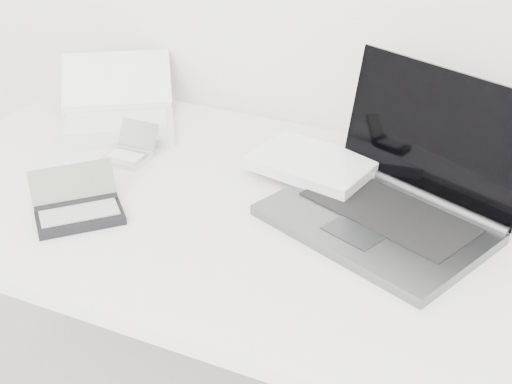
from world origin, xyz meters
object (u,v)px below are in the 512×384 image
at_px(desk, 278,232).
at_px(laptop_large, 374,189).
at_px(netbook_open_white, 116,114).
at_px(palmtop_charcoal, 78,209).

distance_m(desk, laptop_large, 0.21).
relative_size(laptop_large, netbook_open_white, 1.35).
distance_m(desk, netbook_open_white, 0.57).
xyz_separation_m(desk, laptop_large, (0.16, 0.09, 0.09)).
bearing_deg(laptop_large, desk, -128.78).
bearing_deg(netbook_open_white, palmtop_charcoal, -97.59).
bearing_deg(desk, netbook_open_white, 157.81).
bearing_deg(palmtop_charcoal, laptop_large, -17.40).
distance_m(desk, palmtop_charcoal, 0.39).
distance_m(laptop_large, palmtop_charcoal, 0.58).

